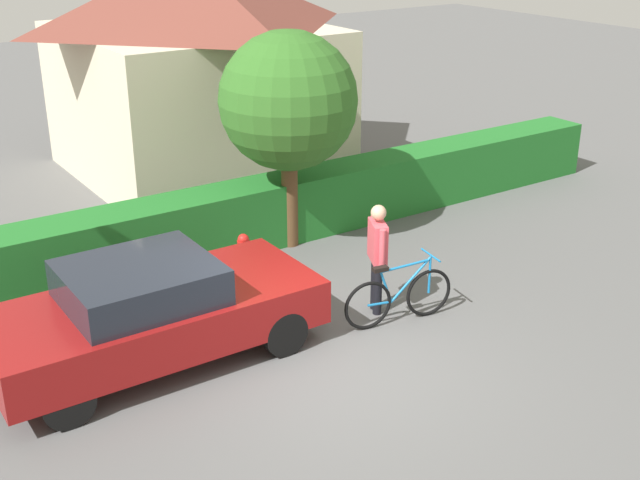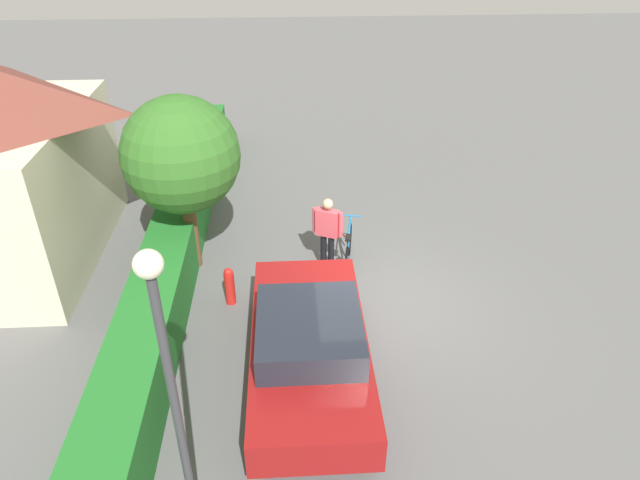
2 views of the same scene
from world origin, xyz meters
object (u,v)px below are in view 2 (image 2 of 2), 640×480
person_rider (327,229)px  street_lamp (170,377)px  parked_car_near (309,345)px  fire_hydrant (230,285)px  bicycle (348,250)px  tree_kerbside (181,156)px

person_rider → street_lamp: bearing=161.0°
parked_car_near → fire_hydrant: size_ratio=5.27×
parked_car_near → bicycle: size_ratio=2.50×
bicycle → fire_hydrant: 2.70m
parked_car_near → street_lamp: (-2.65, 1.51, 2.04)m
parked_car_near → person_rider: person_rider is taller
bicycle → fire_hydrant: bicycle is taller
person_rider → fire_hydrant: person_rider is taller
bicycle → tree_kerbside: 3.95m
person_rider → fire_hydrant: size_ratio=2.06×
tree_kerbside → fire_hydrant: bearing=-148.3°
person_rider → tree_kerbside: tree_kerbside is taller
person_rider → tree_kerbside: 3.27m
parked_car_near → tree_kerbside: 4.62m
bicycle → tree_kerbside: tree_kerbside is taller
parked_car_near → street_lamp: bearing=150.3°
person_rider → street_lamp: (-5.90, 2.03, 1.79)m
fire_hydrant → street_lamp: bearing=179.4°
tree_kerbside → bicycle: bearing=-94.1°
person_rider → tree_kerbside: bearing=84.1°
parked_car_near → tree_kerbside: size_ratio=1.14×
bicycle → street_lamp: bearing=157.3°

